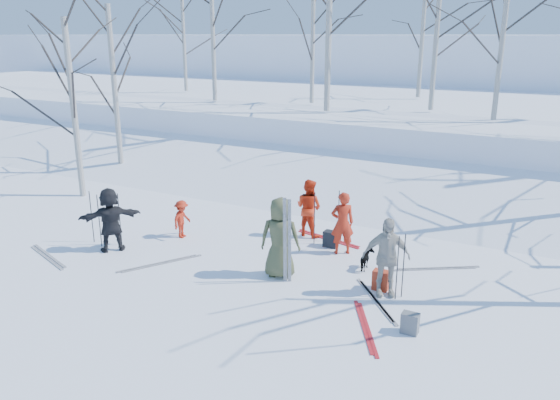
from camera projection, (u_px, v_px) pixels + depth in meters
The scene contains 38 objects.
ground at pixel (248, 274), 12.00m from camera, with size 120.00×120.00×0.00m, color white.
snow_ramp at pixel (359, 190), 17.86m from camera, with size 70.00×9.50×1.40m, color white.
snow_plateau at pixel (433, 123), 26.03m from camera, with size 70.00×18.00×2.20m, color white.
far_hill at pixel (497, 74), 43.44m from camera, with size 90.00×30.00×6.00m, color white.
skier_olive_center at pixel (280, 238), 11.66m from camera, with size 0.87×0.56×1.77m, color #42462A.
skier_red_north at pixel (342, 223), 12.93m from camera, with size 0.56×0.37×1.53m, color #AF2210.
skier_redor_behind at pixel (309, 208), 14.10m from camera, with size 0.73×0.57×1.51m, color red.
skier_red_seated at pixel (182, 219), 14.04m from camera, with size 0.64×0.37×0.99m, color #AF2210.
skier_cream_east at pixel (386, 257), 10.83m from camera, with size 0.96×0.40×1.63m, color beige.
skier_grey_west at pixel (110, 219), 13.10m from camera, with size 1.47×0.47×1.58m, color black.
dog at pixel (367, 260), 12.17m from camera, with size 0.24×0.54×0.45m, color black.
upright_ski_left at pixel (285, 240), 11.33m from camera, with size 0.07×0.02×1.90m, color silver.
upright_ski_right at pixel (290, 241), 11.27m from camera, with size 0.07×0.02×1.90m, color silver.
ski_pair_a at pixel (376, 301), 10.78m from camera, with size 1.38×1.58×0.02m, color silver, non-canonical shape.
ski_pair_b at pixel (365, 327), 9.81m from camera, with size 1.10×1.76×0.02m, color #B01920, non-canonical shape.
ski_pair_c at pixel (160, 263), 12.52m from camera, with size 1.14×1.74×0.02m, color silver, non-canonical shape.
ski_pair_d at pixel (48, 257), 12.90m from camera, with size 1.86×0.81×0.02m, color silver, non-canonical shape.
ski_pair_e at pixel (328, 239), 14.04m from camera, with size 1.90×0.63×0.02m, color #B01920, non-canonical shape.
ski_pair_f at pixel (436, 268), 12.26m from camera, with size 1.71×1.20×0.02m, color silver, non-canonical shape.
ski_pole_a at pixel (338, 216), 13.71m from camera, with size 0.02×0.02×1.34m, color black.
ski_pole_b at pixel (314, 218), 13.55m from camera, with size 0.02×0.02×1.34m, color black.
ski_pole_c at pixel (92, 217), 13.66m from camera, with size 0.02×0.02×1.34m, color black.
ski_pole_d at pixel (397, 268), 10.67m from camera, with size 0.02×0.02×1.34m, color black.
ski_pole_e at pixel (403, 266), 10.76m from camera, with size 0.02×0.02×1.34m, color black.
ski_pole_f at pixel (120, 219), 13.47m from camera, with size 0.02×0.02×1.34m, color black.
ski_pole_g at pixel (99, 221), 13.37m from camera, with size 0.02×0.02×1.34m, color black.
backpack_red at pixel (381, 280), 11.21m from camera, with size 0.32×0.22×0.42m, color #B5341B.
backpack_grey at pixel (410, 323), 9.58m from camera, with size 0.30×0.20×0.38m, color #565A5E.
backpack_dark at pixel (331, 239), 13.49m from camera, with size 0.34×0.24×0.40m, color black.
birch_plateau_b at pixel (213, 28), 23.63m from camera, with size 4.97×4.97×6.24m, color silver, non-canonical shape.
birch_plateau_c at pixel (502, 40), 18.24m from camera, with size 4.32×4.32×5.31m, color silver, non-canonical shape.
birch_plateau_d at pixel (329, 1), 20.05m from camera, with size 6.21×6.21×8.01m, color silver, non-canonical shape.
birch_plateau_f at pixel (437, 34), 20.64m from camera, with size 4.59×4.59×5.70m, color silver, non-canonical shape.
birch_plateau_h at pixel (423, 32), 24.95m from camera, with size 4.74×4.74×5.92m, color silver, non-canonical shape.
birch_plateau_i at pixel (184, 39), 27.88m from camera, with size 4.24×4.24×5.20m, color silver, non-canonical shape.
birch_plateau_j at pixel (313, 44), 22.94m from camera, with size 4.04×4.04×4.92m, color silver, non-canonical shape.
birch_edge_a at pixel (74, 110), 17.00m from camera, with size 4.49×4.49×5.56m, color silver, non-canonical shape.
birch_edge_d at pixel (115, 92), 19.77m from camera, with size 4.85×4.85×6.07m, color silver, non-canonical shape.
Camera 1 is at (5.84, -9.36, 5.06)m, focal length 35.00 mm.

